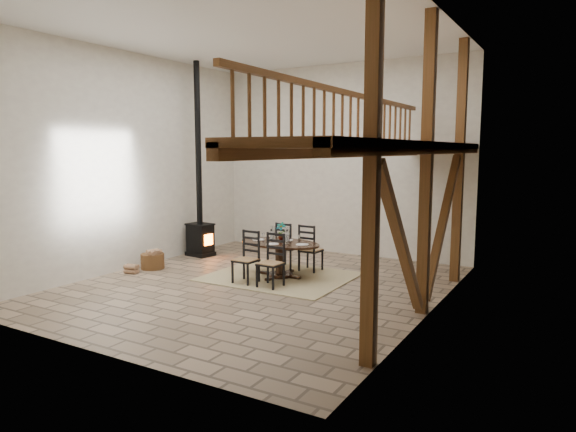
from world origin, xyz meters
The scene contains 7 objects.
ground centered at (0.00, 0.00, 0.00)m, with size 8.00×8.00×0.00m, color #9D8368.
room_shell centered at (1.19, 0.00, 3.01)m, with size 7.02×8.02×5.01m.
rug centered at (-0.01, 0.90, 0.01)m, with size 3.00×2.50×0.02m, color tan.
dining_table centered at (-0.01, 0.90, 0.44)m, with size 1.92×2.12×1.21m.
wood_stove centered at (-3.01, 1.82, 1.12)m, with size 0.72×0.59×5.00m.
log_basket centered at (-3.02, 0.09, 0.19)m, with size 0.54×0.54×0.45m.
log_stack centered at (-3.07, -0.51, 0.10)m, with size 0.33×0.25×0.20m.
Camera 1 is at (5.68, -8.52, 2.77)m, focal length 32.00 mm.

